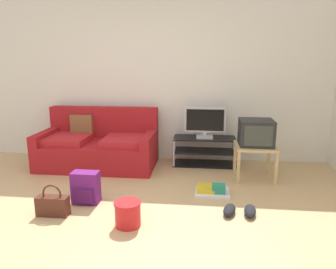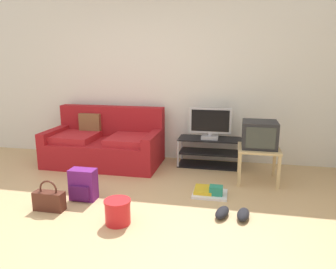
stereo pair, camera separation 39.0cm
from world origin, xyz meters
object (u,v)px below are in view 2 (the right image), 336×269
object	(u,v)px
side_table	(258,153)
floor_tray	(209,192)
sneakers_pair	(233,213)
backpack	(83,185)
crt_tv	(260,134)
tv_stand	(209,152)
couch	(105,144)
flat_tv	(210,124)
handbag	(49,200)
cleaning_bucket	(118,211)

from	to	relation	value
side_table	floor_tray	bearing A→B (deg)	-134.02
sneakers_pair	backpack	bearing A→B (deg)	176.51
crt_tv	sneakers_pair	size ratio (longest dim) A/B	1.15
tv_stand	floor_tray	distance (m)	1.17
couch	flat_tv	bearing A→B (deg)	6.34
side_table	floor_tray	distance (m)	0.94
couch	side_table	size ratio (longest dim) A/B	3.21
handbag	cleaning_bucket	bearing A→B (deg)	-8.52
couch	crt_tv	bearing A→B (deg)	-7.46
floor_tray	backpack	bearing A→B (deg)	-163.77
crt_tv	cleaning_bucket	world-z (taller)	crt_tv
floor_tray	sneakers_pair	bearing A→B (deg)	-61.77
crt_tv	floor_tray	world-z (taller)	crt_tv
flat_tv	crt_tv	distance (m)	0.85
crt_tv	couch	bearing A→B (deg)	172.54
handbag	backpack	bearing A→B (deg)	55.00
cleaning_bucket	floor_tray	world-z (taller)	cleaning_bucket
handbag	cleaning_bucket	xyz separation A→B (m)	(0.85, -0.13, 0.02)
crt_tv	sneakers_pair	distance (m)	1.36
sneakers_pair	couch	bearing A→B (deg)	144.01
couch	backpack	distance (m)	1.41
crt_tv	sneakers_pair	bearing A→B (deg)	-105.08
floor_tray	crt_tv	bearing A→B (deg)	46.71
tv_stand	floor_tray	bearing A→B (deg)	-85.14
handbag	sneakers_pair	xyz separation A→B (m)	(1.99, 0.24, -0.07)
side_table	crt_tv	world-z (taller)	crt_tv
crt_tv	floor_tray	xyz separation A→B (m)	(-0.60, -0.64, -0.61)
crt_tv	cleaning_bucket	xyz separation A→B (m)	(-1.46, -1.53, -0.52)
floor_tray	couch	bearing A→B (deg)	151.60
side_table	floor_tray	size ratio (longest dim) A/B	1.31
backpack	handbag	bearing A→B (deg)	-142.67
tv_stand	handbag	world-z (taller)	tv_stand
tv_stand	handbag	xyz separation A→B (m)	(-1.60, -1.92, -0.10)
backpack	side_table	bearing A→B (deg)	9.25
crt_tv	backpack	size ratio (longest dim) A/B	1.21
backpack	floor_tray	distance (m)	1.53
couch	flat_tv	world-z (taller)	flat_tv
crt_tv	handbag	size ratio (longest dim) A/B	1.30
side_table	cleaning_bucket	xyz separation A→B (m)	(-1.46, -1.52, -0.27)
tv_stand	backpack	distance (m)	2.08
sneakers_pair	floor_tray	bearing A→B (deg)	118.23
crt_tv	floor_tray	distance (m)	1.07
flat_tv	crt_tv	size ratio (longest dim) A/B	1.40
flat_tv	floor_tray	distance (m)	1.30
backpack	crt_tv	bearing A→B (deg)	9.60
flat_tv	crt_tv	xyz separation A→B (m)	(0.70, -0.49, -0.03)
sneakers_pair	floor_tray	size ratio (longest dim) A/B	0.94
backpack	cleaning_bucket	xyz separation A→B (m)	(0.61, -0.47, -0.05)
side_table	handbag	xyz separation A→B (m)	(-2.30, -1.39, -0.29)
backpack	cleaning_bucket	distance (m)	0.77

